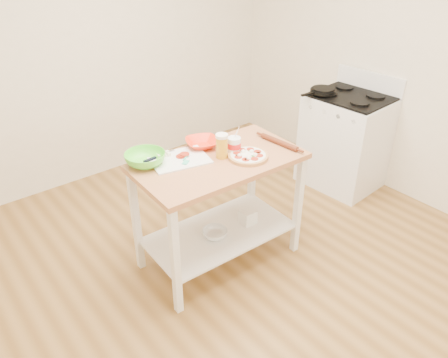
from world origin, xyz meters
name	(u,v)px	position (x,y,z in m)	size (l,w,h in m)	color
room_shell	(257,112)	(0.00, 0.00, 1.35)	(4.04, 4.54, 2.74)	olive
prep_island	(219,189)	(-0.03, 0.34, 0.65)	(1.23, 0.71, 0.90)	#B8784B
gas_stove	(345,141)	(1.68, 0.49, 0.47)	(0.66, 0.76, 1.11)	white
skillet	(322,91)	(1.49, 0.69, 0.98)	(0.38, 0.24, 0.03)	black
pizza	(248,156)	(0.14, 0.23, 0.92)	(0.29, 0.29, 0.05)	tan
cutting_board	(179,159)	(-0.26, 0.51, 0.91)	(0.46, 0.38, 0.04)	white
spatula	(186,160)	(-0.24, 0.46, 0.92)	(0.12, 0.12, 0.01)	#43CFA9
knife	(155,157)	(-0.39, 0.62, 0.92)	(0.27, 0.06, 0.01)	silver
orange_bowl	(202,143)	(-0.01, 0.58, 0.93)	(0.24, 0.24, 0.06)	#FC3515
green_bowl	(145,159)	(-0.48, 0.60, 0.94)	(0.28, 0.28, 0.09)	#5EE239
beer_pint	(222,146)	(0.00, 0.35, 0.99)	(0.09, 0.09, 0.18)	gold
yogurt_tub	(234,145)	(0.12, 0.35, 0.96)	(0.10, 0.10, 0.21)	white
rolling_pin	(279,142)	(0.46, 0.24, 0.92)	(0.04, 0.04, 0.34)	#632B16
shelf_glass_bowl	(215,233)	(-0.10, 0.31, 0.29)	(0.19, 0.19, 0.06)	silver
shelf_bin	(248,216)	(0.22, 0.29, 0.32)	(0.11, 0.11, 0.11)	white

